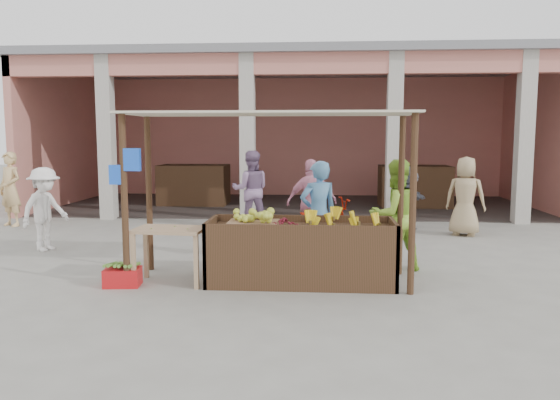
# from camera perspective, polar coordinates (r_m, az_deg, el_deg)

# --- Properties ---
(ground) EXTENTS (60.00, 60.00, 0.00)m
(ground) POSITION_cam_1_polar(r_m,az_deg,el_deg) (7.83, -1.50, -8.56)
(ground) COLOR gray
(ground) RESTS_ON ground
(market_building) EXTENTS (14.40, 6.40, 4.20)m
(market_building) POSITION_cam_1_polar(r_m,az_deg,el_deg) (16.46, 1.78, 8.95)
(market_building) COLOR #D77E70
(market_building) RESTS_ON ground
(fruit_stall) EXTENTS (2.60, 0.95, 0.80)m
(fruit_stall) POSITION_cam_1_polar(r_m,az_deg,el_deg) (7.70, 2.22, -5.76)
(fruit_stall) COLOR #492B1D
(fruit_stall) RESTS_ON ground
(stall_awning) EXTENTS (4.09, 1.35, 2.39)m
(stall_awning) POSITION_cam_1_polar(r_m,az_deg,el_deg) (7.61, -1.61, 6.07)
(stall_awning) COLOR #492B1D
(stall_awning) RESTS_ON ground
(banana_heap) EXTENTS (1.11, 0.61, 0.20)m
(banana_heap) POSITION_cam_1_polar(r_m,az_deg,el_deg) (7.56, 6.66, -2.16)
(banana_heap) COLOR yellow
(banana_heap) RESTS_ON fruit_stall
(melon_tray) EXTENTS (0.70, 0.61, 0.19)m
(melon_tray) POSITION_cam_1_polar(r_m,az_deg,el_deg) (7.70, -2.84, -2.06)
(melon_tray) COLOR #92694B
(melon_tray) RESTS_ON fruit_stall
(berry_heap) EXTENTS (0.41, 0.33, 0.13)m
(berry_heap) POSITION_cam_1_polar(r_m,az_deg,el_deg) (7.57, 0.42, -2.39)
(berry_heap) COLOR maroon
(berry_heap) RESTS_ON fruit_stall
(side_table) EXTENTS (1.02, 0.72, 0.78)m
(side_table) POSITION_cam_1_polar(r_m,az_deg,el_deg) (7.79, -11.45, -3.90)
(side_table) COLOR tan
(side_table) RESTS_ON ground
(papaya_pile) EXTENTS (0.64, 0.37, 0.18)m
(papaya_pile) POSITION_cam_1_polar(r_m,az_deg,el_deg) (7.75, -11.49, -2.24)
(papaya_pile) COLOR #479530
(papaya_pile) RESTS_ON side_table
(red_crate) EXTENTS (0.51, 0.40, 0.25)m
(red_crate) POSITION_cam_1_polar(r_m,az_deg,el_deg) (7.91, -16.12, -7.74)
(red_crate) COLOR red
(red_crate) RESTS_ON ground
(plantain_bundle) EXTENTS (0.38, 0.27, 0.08)m
(plantain_bundle) POSITION_cam_1_polar(r_m,az_deg,el_deg) (7.87, -16.16, -6.60)
(plantain_bundle) COLOR #5E9335
(plantain_bundle) RESTS_ON red_crate
(produce_sacks) EXTENTS (0.87, 0.65, 0.53)m
(produce_sacks) POSITION_cam_1_polar(r_m,az_deg,el_deg) (12.93, 11.46, -1.40)
(produce_sacks) COLOR maroon
(produce_sacks) RESTS_ON ground
(vendor_blue) EXTENTS (0.80, 0.70, 1.79)m
(vendor_blue) POSITION_cam_1_polar(r_m,az_deg,el_deg) (8.61, 4.03, -1.09)
(vendor_blue) COLOR #5590C6
(vendor_blue) RESTS_ON ground
(vendor_green) EXTENTS (0.99, 0.80, 1.80)m
(vendor_green) POSITION_cam_1_polar(r_m,az_deg,el_deg) (8.51, 11.93, -1.27)
(vendor_green) COLOR #91C435
(vendor_green) RESTS_ON ground
(motorcycle) EXTENTS (1.11, 1.96, 0.97)m
(motorcycle) POSITION_cam_1_polar(r_m,az_deg,el_deg) (10.02, 4.11, -2.34)
(motorcycle) COLOR #961505
(motorcycle) RESTS_ON ground
(shopper_a) EXTENTS (0.86, 1.16, 1.63)m
(shopper_a) POSITION_cam_1_polar(r_m,az_deg,el_deg) (10.66, -23.38, -0.57)
(shopper_a) COLOR white
(shopper_a) RESTS_ON ground
(shopper_b) EXTENTS (1.11, 0.74, 1.74)m
(shopper_b) POSITION_cam_1_polar(r_m,az_deg,el_deg) (10.33, 3.34, 0.08)
(shopper_b) COLOR pink
(shopper_b) RESTS_ON ground
(shopper_c) EXTENTS (1.03, 0.86, 1.82)m
(shopper_c) POSITION_cam_1_polar(r_m,az_deg,el_deg) (11.88, 18.81, 0.79)
(shopper_c) COLOR tan
(shopper_c) RESTS_ON ground
(shopper_d) EXTENTS (0.64, 1.40, 1.48)m
(shopper_d) POSITION_cam_1_polar(r_m,az_deg,el_deg) (12.48, 13.36, 0.46)
(shopper_d) COLOR #4E505C
(shopper_d) RESTS_ON ground
(shopper_e) EXTENTS (0.80, 0.72, 1.77)m
(shopper_e) POSITION_cam_1_polar(r_m,az_deg,el_deg) (13.90, -26.36, 1.17)
(shopper_e) COLOR #E4B97A
(shopper_e) RESTS_ON ground
(shopper_f) EXTENTS (0.99, 0.66, 1.90)m
(shopper_f) POSITION_cam_1_polar(r_m,az_deg,el_deg) (12.18, -3.07, 1.48)
(shopper_f) COLOR gray
(shopper_f) RESTS_ON ground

